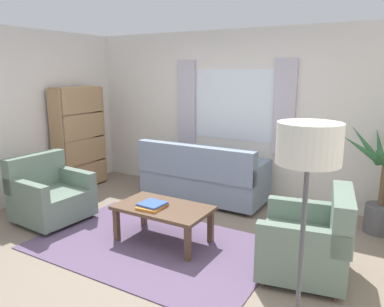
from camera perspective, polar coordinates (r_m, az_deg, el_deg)
The scene contains 13 objects.
ground_plane at distance 4.42m, azimuth -6.16°, elevation -13.98°, with size 6.24×6.24×0.00m, color gray.
wall_back at distance 5.95m, azimuth 6.58°, elevation 6.07°, with size 5.32×0.12×2.60m, color silver.
wall_left at distance 5.98m, azimuth -27.56°, elevation 4.75°, with size 0.12×4.40×2.60m, color silver.
window_with_curtains at distance 5.86m, azimuth 6.28°, elevation 7.45°, with size 1.98×0.07×1.40m.
area_rug at distance 4.42m, azimuth -6.17°, elevation -13.91°, with size 2.68×1.73×0.01m, color #604C6B.
couch at distance 5.69m, azimuth 1.56°, elevation -3.76°, with size 1.90×0.82×0.92m.
armchair_left at distance 5.31m, azimuth -21.18°, elevation -5.99°, with size 0.87×0.89×0.88m.
armchair_right at distance 3.86m, azimuth 17.77°, elevation -12.82°, with size 0.95×0.97×0.88m.
coffee_table at distance 4.35m, azimuth -4.49°, elevation -8.84°, with size 1.10×0.64×0.44m.
book_stack_on_table at distance 4.30m, azimuth -6.15°, elevation -7.96°, with size 0.29×0.34×0.05m.
potted_plant at distance 5.08m, azimuth 27.33°, elevation -4.56°, with size 1.02×1.09×1.35m.
bookshelf at distance 6.53m, azimuth -16.72°, elevation 2.49°, with size 0.30×0.94×1.72m.
standing_lamp at distance 2.23m, azimuth 17.43°, elevation -1.75°, with size 0.37×0.37×1.69m.
Camera 1 is at (2.38, -3.16, 1.98)m, focal length 34.50 mm.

